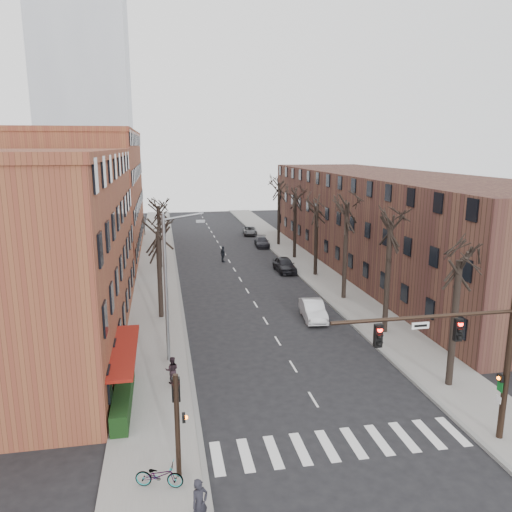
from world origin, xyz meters
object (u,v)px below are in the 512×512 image
parked_car_near (285,265)px  silver_sedan (313,310)px  pedestrian_a (200,504)px  bicycle (159,475)px  parked_car_mid (262,242)px

parked_car_near → silver_sedan: bearing=-97.0°
silver_sedan → parked_car_near: bearing=90.2°
pedestrian_a → bicycle: pedestrian_a is taller
parked_car_near → parked_car_mid: (0.32, 13.41, -0.14)m
pedestrian_a → bicycle: 2.70m
pedestrian_a → parked_car_near: bearing=39.2°
parked_car_near → pedestrian_a: 35.87m
parked_car_mid → pedestrian_a: 48.85m
silver_sedan → parked_car_mid: 27.90m
silver_sedan → pedestrian_a: (-9.98, -19.58, 0.32)m
parked_car_mid → bicycle: parked_car_mid is taller
bicycle → parked_car_near: bearing=-6.8°
silver_sedan → parked_car_near: parked_car_near is taller
silver_sedan → pedestrian_a: 21.98m
parked_car_near → pedestrian_a: pedestrian_a is taller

